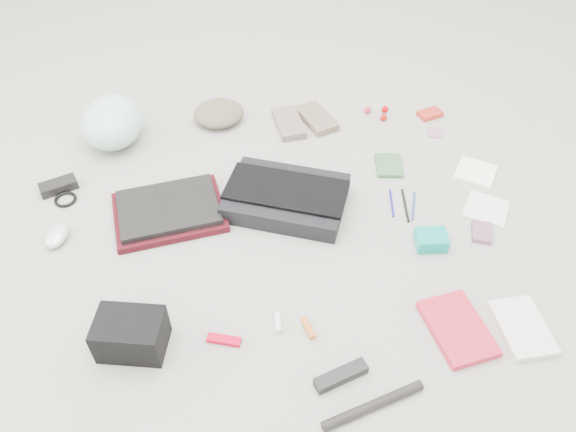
{
  "coord_description": "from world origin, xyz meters",
  "views": [
    {
      "loc": [
        -0.18,
        -1.26,
        1.34
      ],
      "look_at": [
        0.0,
        0.0,
        0.05
      ],
      "focal_mm": 35.0,
      "sensor_mm": 36.0,
      "label": 1
    }
  ],
  "objects": [
    {
      "name": "ground_plane",
      "position": [
        0.0,
        0.0,
        0.0
      ],
      "size": [
        4.0,
        4.0,
        0.0
      ],
      "primitive_type": "plane",
      "color": "gray"
    },
    {
      "name": "messenger_bag",
      "position": [
        0.01,
        0.1,
        0.03
      ],
      "size": [
        0.47,
        0.41,
        0.07
      ],
      "primitive_type": "cube",
      "rotation": [
        0.0,
        0.0,
        -0.39
      ],
      "color": "black",
      "rests_on": "ground_plane"
    },
    {
      "name": "bag_flap",
      "position": [
        0.01,
        0.1,
        0.07
      ],
      "size": [
        0.44,
        0.32,
        0.01
      ],
      "primitive_type": "cube",
      "rotation": [
        0.0,
        0.0,
        -0.39
      ],
      "color": "black",
      "rests_on": "messenger_bag"
    },
    {
      "name": "laptop_sleeve",
      "position": [
        -0.39,
        0.11,
        0.01
      ],
      "size": [
        0.39,
        0.32,
        0.02
      ],
      "primitive_type": "cube",
      "rotation": [
        0.0,
        0.0,
        0.14
      ],
      "color": "#3E0A12",
      "rests_on": "ground_plane"
    },
    {
      "name": "laptop",
      "position": [
        -0.39,
        0.11,
        0.04
      ],
      "size": [
        0.35,
        0.28,
        0.02
      ],
      "primitive_type": "cube",
      "rotation": [
        0.0,
        0.0,
        0.14
      ],
      "color": "black",
      "rests_on": "laptop_sleeve"
    },
    {
      "name": "bike_helmet",
      "position": [
        -0.59,
        0.55,
        0.08
      ],
      "size": [
        0.25,
        0.3,
        0.17
      ],
      "primitive_type": "ellipsoid",
      "rotation": [
        0.0,
        0.0,
        -0.11
      ],
      "color": "#B9ECDC",
      "rests_on": "ground_plane"
    },
    {
      "name": "beanie",
      "position": [
        -0.19,
        0.63,
        0.03
      ],
      "size": [
        0.24,
        0.23,
        0.07
      ],
      "primitive_type": "ellipsoid",
      "rotation": [
        0.0,
        0.0,
        0.23
      ],
      "color": "brown",
      "rests_on": "ground_plane"
    },
    {
      "name": "mitten_left",
      "position": [
        0.08,
        0.55,
        0.01
      ],
      "size": [
        0.12,
        0.2,
        0.03
      ],
      "primitive_type": "cube",
      "rotation": [
        0.0,
        0.0,
        0.1
      ],
      "color": "#79645C",
      "rests_on": "ground_plane"
    },
    {
      "name": "mitten_right",
      "position": [
        0.2,
        0.56,
        0.01
      ],
      "size": [
        0.16,
        0.22,
        0.03
      ],
      "primitive_type": "cube",
      "rotation": [
        0.0,
        0.0,
        0.35
      ],
      "color": "#755E51",
      "rests_on": "ground_plane"
    },
    {
      "name": "power_brick",
      "position": [
        -0.77,
        0.29,
        0.02
      ],
      "size": [
        0.14,
        0.1,
        0.03
      ],
      "primitive_type": "cube",
      "rotation": [
        0.0,
        0.0,
        0.36
      ],
      "color": "black",
      "rests_on": "ground_plane"
    },
    {
      "name": "cable_coil",
      "position": [
        -0.74,
        0.23,
        0.01
      ],
      "size": [
        0.08,
        0.08,
        0.01
      ],
      "primitive_type": "torus",
      "rotation": [
        0.0,
        0.0,
        -0.02
      ],
      "color": "black",
      "rests_on": "ground_plane"
    },
    {
      "name": "mouse",
      "position": [
        -0.74,
        0.05,
        0.02
      ],
      "size": [
        0.09,
        0.12,
        0.04
      ],
      "primitive_type": "ellipsoid",
      "rotation": [
        0.0,
        0.0,
        -0.26
      ],
      "color": "silver",
      "rests_on": "ground_plane"
    },
    {
      "name": "camera_bag",
      "position": [
        -0.48,
        -0.38,
        0.06
      ],
      "size": [
        0.2,
        0.16,
        0.12
      ],
      "primitive_type": "cube",
      "rotation": [
        0.0,
        0.0,
        -0.23
      ],
      "color": "black",
      "rests_on": "ground_plane"
    },
    {
      "name": "multitool",
      "position": [
        -0.24,
        -0.41,
        0.01
      ],
      "size": [
        0.1,
        0.06,
        0.01
      ],
      "primitive_type": "cube",
      "rotation": [
        0.0,
        0.0,
        -0.33
      ],
      "color": "#B2011C",
      "rests_on": "ground_plane"
    },
    {
      "name": "toiletry_tube_white",
      "position": [
        -0.08,
        -0.37,
        0.01
      ],
      "size": [
        0.02,
        0.07,
        0.02
      ],
      "primitive_type": "cylinder",
      "rotation": [
        1.57,
        0.0,
        -0.07
      ],
      "color": "silver",
      "rests_on": "ground_plane"
    },
    {
      "name": "toiletry_tube_orange",
      "position": [
        -0.0,
        -0.4,
        0.01
      ],
      "size": [
        0.03,
        0.07,
        0.02
      ],
      "primitive_type": "cylinder",
      "rotation": [
        1.57,
        0.0,
        0.23
      ],
      "color": "#C65E22",
      "rests_on": "ground_plane"
    },
    {
      "name": "u_lock",
      "position": [
        0.06,
        -0.56,
        0.01
      ],
      "size": [
        0.15,
        0.08,
        0.03
      ],
      "primitive_type": "cube",
      "rotation": [
        0.0,
        0.0,
        0.31
      ],
      "color": "black",
      "rests_on": "ground_plane"
    },
    {
      "name": "bike_pump",
      "position": [
        0.12,
        -0.65,
        0.01
      ],
      "size": [
        0.28,
        0.1,
        0.03
      ],
      "primitive_type": "cylinder",
      "rotation": [
        0.0,
        1.57,
        0.26
      ],
      "color": "black",
      "rests_on": "ground_plane"
    },
    {
      "name": "book_red",
      "position": [
        0.41,
        -0.47,
        0.01
      ],
      "size": [
        0.18,
        0.24,
        0.02
      ],
      "primitive_type": "cube",
      "rotation": [
        0.0,
        0.0,
        0.15
      ],
      "color": "red",
      "rests_on": "ground_plane"
    },
    {
      "name": "book_white",
      "position": [
        0.59,
        -0.49,
        0.01
      ],
      "size": [
        0.13,
        0.2,
        0.02
      ],
      "primitive_type": "cube",
      "rotation": [
        0.0,
        0.0,
        0.01
      ],
      "color": "silver",
      "rests_on": "ground_plane"
    },
    {
      "name": "notepad",
      "position": [
        0.41,
        0.25,
        0.01
      ],
      "size": [
        0.11,
        0.14,
        0.01
      ],
      "primitive_type": "cube",
      "rotation": [
        0.0,
        0.0,
        -0.16
      ],
      "color": "#355C35",
      "rests_on": "ground_plane"
    },
    {
      "name": "pen_blue",
      "position": [
        0.37,
        0.06,
        0.0
      ],
      "size": [
        0.03,
        0.13,
        0.01
      ],
      "primitive_type": "cylinder",
      "rotation": [
        1.57,
        0.0,
        -0.18
      ],
      "color": "navy",
      "rests_on": "ground_plane"
    },
    {
      "name": "pen_black",
      "position": [
        0.41,
        0.04,
        0.0
      ],
      "size": [
        0.03,
        0.16,
        0.01
      ],
      "primitive_type": "cylinder",
      "rotation": [
        1.57,
        0.0,
        -0.15
      ],
      "color": "black",
      "rests_on": "ground_plane"
    },
    {
      "name": "pen_navy",
      "position": [
        0.44,
        0.03,
        0.0
      ],
      "size": [
        0.05,
        0.13,
        0.01
      ],
      "primitive_type": "cylinder",
      "rotation": [
        1.57,
        0.0,
        -0.34
      ],
      "color": "navy",
      "rests_on": "ground_plane"
    },
    {
      "name": "accordion_wallet",
      "position": [
        0.44,
        -0.15,
        0.02
      ],
      "size": [
        0.1,
        0.09,
        0.05
      ],
      "primitive_type": "cube",
      "rotation": [
        0.0,
        0.0,
        -0.1
      ],
      "color": "#079F8F",
      "rests_on": "ground_plane"
    },
    {
      "name": "card_deck",
      "position": [
        0.62,
        -0.12,
        0.01
      ],
      "size": [
        0.09,
        0.1,
        0.02
      ],
      "primitive_type": "cube",
      "rotation": [
        0.0,
        0.0,
        -0.35
      ],
      "color": "#7E5269",
      "rests_on": "ground_plane"
    },
    {
      "name": "napkin_top",
      "position": [
        0.71,
        0.17,
        0.0
      ],
      "size": [
        0.18,
        0.18,
        0.01
      ],
      "primitive_type": "cube",
      "rotation": [
        0.0,
        0.0,
        0.98
      ],
      "color": "white",
      "rests_on": "ground_plane"
    },
    {
      "name": "napkin_bottom",
      "position": [
        0.68,
        -0.02,
        0.0
      ],
      "size": [
        0.19,
        0.19,
        0.01
      ],
      "primitive_type": "cube",
      "rotation": [
        0.0,
        0.0,
        1.0
      ],
      "color": "silver",
      "rests_on": "ground_plane"
    },
    {
      "name": "lollipop_a",
      "position": [
        0.41,
        0.59,
        0.01
      ],
      "size": [
        0.04,
        0.04,
        0.03
      ],
      "primitive_type": "sphere",
      "rotation": [
        0.0,
        0.0,
        0.3
      ],
      "color": "#B72033",
      "rests_on": "ground_plane"
    },
    {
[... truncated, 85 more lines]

